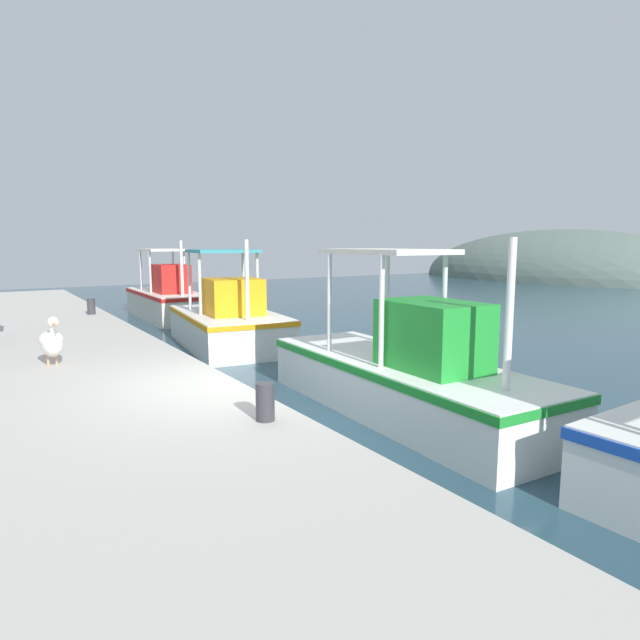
{
  "coord_description": "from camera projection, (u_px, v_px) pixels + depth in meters",
  "views": [
    {
      "loc": [
        6.83,
        -3.0,
        2.73
      ],
      "look_at": [
        -2.52,
        2.93,
        1.15
      ],
      "focal_mm": 30.32,
      "sensor_mm": 36.0,
      "label": 1
    }
  ],
  "objects": [
    {
      "name": "fishing_boat_third",
      "position": [
        406.0,
        374.0,
        8.59
      ],
      "size": [
        5.63,
        2.02,
        2.8
      ],
      "color": "white",
      "rests_on": "ground"
    },
    {
      "name": "pelican",
      "position": [
        51.0,
        341.0,
        8.48
      ],
      "size": [
        0.95,
        0.4,
        0.82
      ],
      "color": "tan",
      "rests_on": "quay_pier"
    },
    {
      "name": "fishing_boat_second",
      "position": [
        229.0,
        322.0,
        14.21
      ],
      "size": [
        4.79,
        2.75,
        2.81
      ],
      "color": "white",
      "rests_on": "ground"
    },
    {
      "name": "distant_hill_nearest",
      "position": [
        556.0,
        278.0,
        42.16
      ],
      "size": [
        24.63,
        13.54,
        7.58
      ],
      "primitive_type": "ellipsoid",
      "color": "#596B60",
      "rests_on": "ground"
    },
    {
      "name": "mooring_bollard_nearest",
      "position": [
        91.0,
        307.0,
        14.71
      ],
      "size": [
        0.21,
        0.21,
        0.43
      ],
      "primitive_type": "cylinder",
      "color": "#333338",
      "rests_on": "quay_pier"
    },
    {
      "name": "fishing_boat_nearest",
      "position": [
        168.0,
        299.0,
        19.65
      ],
      "size": [
        5.25,
        1.9,
        2.82
      ],
      "color": "silver",
      "rests_on": "ground"
    },
    {
      "name": "mooring_bollard_second",
      "position": [
        265.0,
        402.0,
        5.89
      ],
      "size": [
        0.21,
        0.21,
        0.42
      ],
      "primitive_type": "cylinder",
      "color": "#333338",
      "rests_on": "quay_pier"
    }
  ]
}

